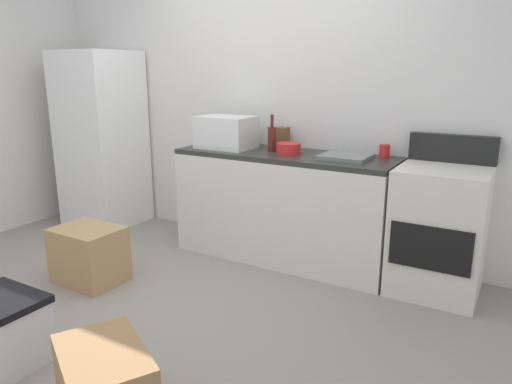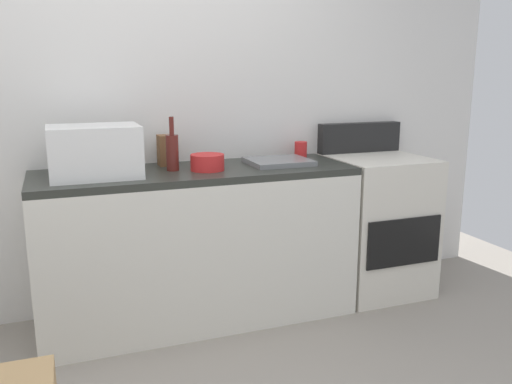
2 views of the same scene
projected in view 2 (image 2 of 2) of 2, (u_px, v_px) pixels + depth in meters
The scene contains 9 objects.
wall_back at pixel (130, 96), 3.16m from camera, with size 5.00×0.10×2.60m, color silver.
kitchen_counter at pixel (198, 245), 3.13m from camera, with size 1.80×0.60×0.90m.
stove_oven at pixel (376, 222), 3.55m from camera, with size 0.60×0.61×1.10m.
microwave at pixel (95, 151), 2.78m from camera, with size 0.46×0.34×0.27m, color white.
sink_basin at pixel (279, 162), 3.20m from camera, with size 0.36×0.32×0.03m, color slate.
wine_bottle at pixel (172, 151), 2.97m from camera, with size 0.07×0.07×0.30m.
coffee_mug at pixel (301, 149), 3.45m from camera, with size 0.08×0.08×0.10m, color red.
knife_block at pixel (167, 150), 3.14m from camera, with size 0.10×0.10×0.18m, color brown.
mixing_bowl at pixel (207, 162), 2.99m from camera, with size 0.19×0.19×0.09m, color red.
Camera 2 is at (-0.43, -1.71, 1.44)m, focal length 37.52 mm.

